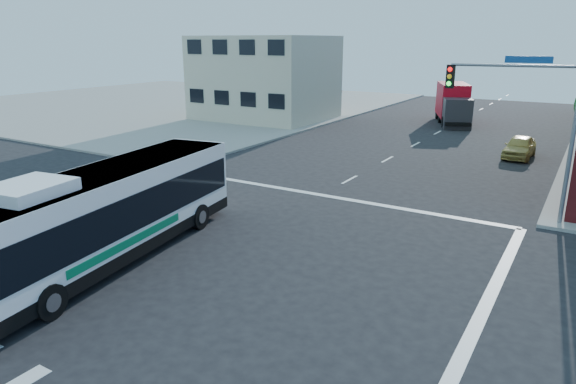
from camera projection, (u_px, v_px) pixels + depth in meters
The scene contains 7 objects.
ground at pixel (198, 261), 18.43m from camera, with size 120.00×120.00×0.00m, color black.
sidewalk_nw at pixel (168, 102), 64.47m from camera, with size 50.00×50.00×0.15m, color gray.
building_west at pixel (265, 78), 50.32m from camera, with size 12.06×10.06×8.00m.
signal_mast_ne at pixel (530, 106), 21.22m from camera, with size 7.91×1.13×8.07m.
transit_bus at pixel (107, 213), 18.01m from camera, with size 4.44×12.59×3.65m.
box_truck at pixel (453, 105), 48.19m from camera, with size 5.13×8.45×3.67m.
parked_car at pixel (520, 147), 34.41m from camera, with size 1.73×4.29×1.46m, color tan.
Camera 1 is at (11.53, -12.85, 7.62)m, focal length 32.00 mm.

